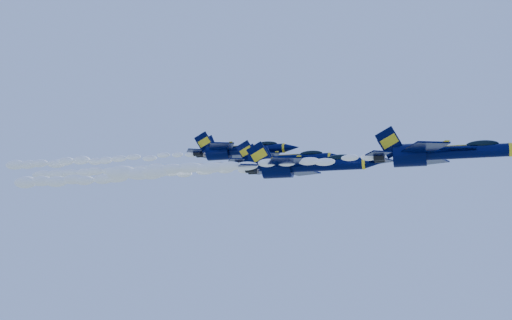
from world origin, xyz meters
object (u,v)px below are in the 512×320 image
(jet_second, at_px, (305,166))
(jet_third, at_px, (283,160))
(jet_lead, at_px, (441,153))
(jet_fourth, at_px, (239,150))

(jet_second, xyz_separation_m, jet_third, (-5.78, 11.91, 3.21))
(jet_third, bearing_deg, jet_lead, -32.09)
(jet_lead, bearing_deg, jet_second, 172.17)
(jet_lead, distance_m, jet_fourth, 36.43)
(jet_second, xyz_separation_m, jet_fourth, (-13.97, 16.17, 5.92))
(jet_third, bearing_deg, jet_second, -64.09)
(jet_lead, relative_size, jet_fourth, 1.04)
(jet_fourth, bearing_deg, jet_second, -49.18)
(jet_lead, height_order, jet_third, jet_third)
(jet_third, bearing_deg, jet_fourth, 152.49)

